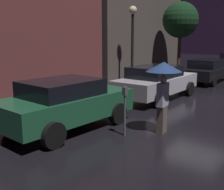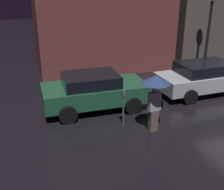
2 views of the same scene
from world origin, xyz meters
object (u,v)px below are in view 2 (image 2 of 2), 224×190
(parking_meter, at_px, (123,104))
(street_lamp_near, at_px, (210,19))
(parked_car_silver, at_px, (206,77))
(pedestrian_with_umbrella, at_px, (155,89))
(parked_car_green, at_px, (94,90))

(parking_meter, bearing_deg, street_lamp_near, 33.65)
(parked_car_silver, height_order, pedestrian_with_umbrella, pedestrian_with_umbrella)
(parked_car_silver, distance_m, parking_meter, 4.88)
(parked_car_green, xyz_separation_m, parking_meter, (0.58, -1.67, 0.05))
(pedestrian_with_umbrella, relative_size, parking_meter, 1.48)
(pedestrian_with_umbrella, bearing_deg, street_lamp_near, -143.86)
(parking_meter, distance_m, street_lamp_near, 7.82)
(parked_car_silver, bearing_deg, pedestrian_with_umbrella, -148.57)
(parked_car_green, bearing_deg, parked_car_silver, 1.95)
(parked_car_silver, xyz_separation_m, street_lamp_near, (1.71, 2.47, 2.12))
(parked_car_green, xyz_separation_m, pedestrian_with_umbrella, (1.41, -2.33, 0.76))
(street_lamp_near, bearing_deg, parked_car_silver, -124.63)
(parked_car_green, height_order, pedestrian_with_umbrella, pedestrian_with_umbrella)
(parked_car_silver, relative_size, pedestrian_with_umbrella, 2.29)
(parked_car_silver, distance_m, street_lamp_near, 3.68)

